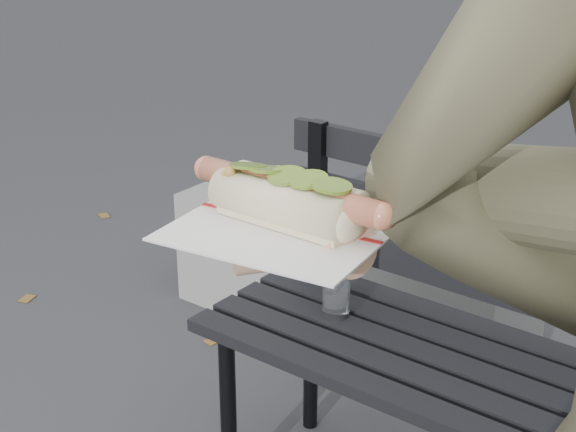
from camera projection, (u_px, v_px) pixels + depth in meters
The scene contains 3 objects.
park_bench at pixel (539, 353), 1.83m from camera, with size 1.50×0.44×0.88m.
concrete_block at pixel (350, 273), 2.92m from camera, with size 1.20×0.40×0.40m, color slate.
held_hotdog at pixel (519, 209), 0.74m from camera, with size 0.63×0.31×0.20m.
Camera 1 is at (0.58, -0.54, 1.49)m, focal length 55.00 mm.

